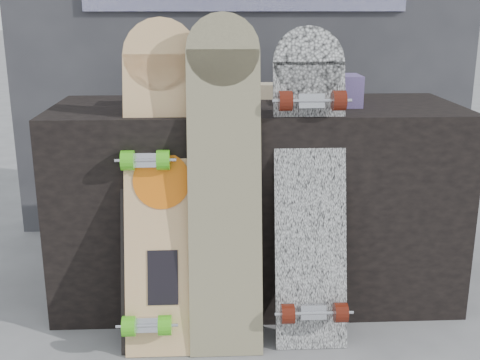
{
  "coord_description": "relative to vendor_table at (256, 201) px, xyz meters",
  "views": [
    {
      "loc": [
        -0.18,
        -1.85,
        1.17
      ],
      "look_at": [
        -0.08,
        0.2,
        0.58
      ],
      "focal_mm": 45.0,
      "sensor_mm": 36.0,
      "label": 1
    }
  ],
  "objects": [
    {
      "name": "longboard_geisha",
      "position": [
        -0.36,
        -0.31,
        0.2
      ],
      "size": [
        0.26,
        0.37,
        1.14
      ],
      "rotation": [
        -0.3,
        0.0,
        0.0
      ],
      "color": "beige",
      "rests_on": "ground"
    },
    {
      "name": "ground",
      "position": [
        0.0,
        -0.5,
        -0.4
      ],
      "size": [
        60.0,
        60.0,
        0.0
      ],
      "primitive_type": "plane",
      "color": "slate",
      "rests_on": "ground"
    },
    {
      "name": "merch_box_small",
      "position": [
        0.33,
        -0.04,
        0.46
      ],
      "size": [
        0.14,
        0.14,
        0.12
      ],
      "primitive_type": "cube",
      "color": "#4A3772",
      "rests_on": "vendor_table"
    },
    {
      "name": "merch_box_purple",
      "position": [
        -0.38,
        0.01,
        0.45
      ],
      "size": [
        0.18,
        0.12,
        0.1
      ],
      "primitive_type": "cube",
      "color": "#4A3772",
      "rests_on": "vendor_table"
    },
    {
      "name": "vendor_table",
      "position": [
        0.0,
        0.0,
        0.0
      ],
      "size": [
        1.6,
        0.6,
        0.8
      ],
      "primitive_type": "cube",
      "color": "black",
      "rests_on": "ground"
    },
    {
      "name": "booth",
      "position": [
        0.0,
        0.85,
        0.7
      ],
      "size": [
        2.4,
        0.22,
        2.2
      ],
      "color": "#333237",
      "rests_on": "ground"
    },
    {
      "name": "merch_box_flat",
      "position": [
        0.11,
        0.19,
        0.43
      ],
      "size": [
        0.22,
        0.1,
        0.06
      ],
      "primitive_type": "cube",
      "color": "#D1B78C",
      "rests_on": "vendor_table"
    },
    {
      "name": "skateboard_dark",
      "position": [
        -0.41,
        -0.35,
        0.03
      ],
      "size": [
        0.19,
        0.35,
        0.84
      ],
      "rotation": [
        -0.33,
        0.0,
        0.0
      ],
      "color": "black",
      "rests_on": "ground"
    },
    {
      "name": "longboard_cascadia",
      "position": [
        0.17,
        -0.33,
        0.18
      ],
      "size": [
        0.25,
        0.36,
        1.11
      ],
      "rotation": [
        -0.25,
        0.0,
        0.0
      ],
      "color": "white",
      "rests_on": "ground"
    },
    {
      "name": "longboard_celtic",
      "position": [
        -0.14,
        -0.36,
        0.22
      ],
      "size": [
        0.25,
        0.29,
        1.16
      ],
      "rotation": [
        -0.23,
        0.0,
        0.0
      ],
      "color": "beige",
      "rests_on": "ground"
    }
  ]
}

